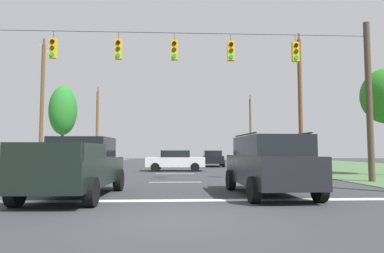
{
  "coord_description": "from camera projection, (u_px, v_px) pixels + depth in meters",
  "views": [
    {
      "loc": [
        -0.0,
        -7.62,
        1.49
      ],
      "look_at": [
        0.81,
        8.94,
        2.68
      ],
      "focal_mm": 31.76,
      "sensor_mm": 36.0,
      "label": 1
    }
  ],
  "objects": [
    {
      "name": "tree_roadside_far_right",
      "position": [
        63.0,
        111.0,
        35.01
      ],
      "size": [
        2.8,
        2.8,
        8.2
      ],
      "color": "brown",
      "rests_on": "ground"
    },
    {
      "name": "overhead_signal_span",
      "position": [
        180.0,
        88.0,
        16.14
      ],
      "size": [
        18.63,
        0.31,
        7.85
      ],
      "color": "#4C3E2E",
      "rests_on": "ground"
    },
    {
      "name": "pickup_truck",
      "position": [
        77.0,
        167.0,
        10.97
      ],
      "size": [
        2.42,
        5.46,
        1.95
      ],
      "color": "black",
      "rests_on": "ground"
    },
    {
      "name": "lane_dash_4",
      "position": [
        175.0,
        162.0,
        43.46
      ],
      "size": [
        2.5,
        0.15,
        0.01
      ],
      "primitive_type": "cube",
      "rotation": [
        0.0,
        0.0,
        1.57
      ],
      "color": "white",
      "rests_on": "ground"
    },
    {
      "name": "suv_black",
      "position": [
        269.0,
        164.0,
        11.39
      ],
      "size": [
        2.37,
        4.87,
        2.05
      ],
      "color": "black",
      "rests_on": "ground"
    },
    {
      "name": "ground_plane",
      "position": [
        175.0,
        218.0,
        7.48
      ],
      "size": [
        120.0,
        120.0,
        0.0
      ],
      "primitive_type": "plane",
      "color": "#333338"
    },
    {
      "name": "utility_pole_far_right",
      "position": [
        250.0,
        129.0,
        46.01
      ],
      "size": [
        0.26,
        1.55,
        9.1
      ],
      "color": "brown",
      "rests_on": "ground"
    },
    {
      "name": "utility_pole_mid_left",
      "position": [
        42.0,
        105.0,
        25.81
      ],
      "size": [
        0.27,
        1.53,
        10.15
      ],
      "color": "brown",
      "rests_on": "ground"
    },
    {
      "name": "distant_car_oncoming",
      "position": [
        213.0,
        158.0,
        32.45
      ],
      "size": [
        2.17,
        4.37,
        1.52
      ],
      "color": "black",
      "rests_on": "ground"
    },
    {
      "name": "utility_pole_far_left",
      "position": [
        97.0,
        125.0,
        44.5
      ],
      "size": [
        0.34,
        1.76,
        9.96
      ],
      "color": "brown",
      "rests_on": "ground"
    },
    {
      "name": "lane_dash_3",
      "position": [
        175.0,
        165.0,
        35.29
      ],
      "size": [
        2.5,
        0.15,
        0.01
      ],
      "primitive_type": "cube",
      "rotation": [
        0.0,
        0.0,
        1.57
      ],
      "color": "white",
      "rests_on": "ground"
    },
    {
      "name": "lane_dash_0",
      "position": [
        175.0,
        182.0,
        16.16
      ],
      "size": [
        2.5,
        0.15,
        0.01
      ],
      "primitive_type": "cube",
      "rotation": [
        0.0,
        0.0,
        1.57
      ],
      "color": "white",
      "rests_on": "ground"
    },
    {
      "name": "distant_car_crossing_white",
      "position": [
        176.0,
        160.0,
        25.12
      ],
      "size": [
        4.37,
        2.15,
        1.52
      ],
      "color": "silver",
      "rests_on": "ground"
    },
    {
      "name": "lane_dash_2",
      "position": [
        175.0,
        167.0,
        31.99
      ],
      "size": [
        2.5,
        0.15,
        0.01
      ],
      "primitive_type": "cube",
      "rotation": [
        0.0,
        0.0,
        1.57
      ],
      "color": "white",
      "rests_on": "ground"
    },
    {
      "name": "lane_dash_1",
      "position": [
        175.0,
        174.0,
        22.24
      ],
      "size": [
        2.5,
        0.15,
        0.01
      ],
      "primitive_type": "cube",
      "rotation": [
        0.0,
        0.0,
        1.57
      ],
      "color": "white",
      "rests_on": "ground"
    },
    {
      "name": "stop_bar_stripe",
      "position": [
        175.0,
        200.0,
        10.18
      ],
      "size": [
        15.68,
        0.45,
        0.01
      ],
      "primitive_type": "cube",
      "color": "white",
      "rests_on": "ground"
    },
    {
      "name": "utility_pole_mid_right",
      "position": [
        300.0,
        102.0,
        27.33
      ],
      "size": [
        0.33,
        1.6,
        11.1
      ],
      "color": "brown",
      "rests_on": "ground"
    }
  ]
}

